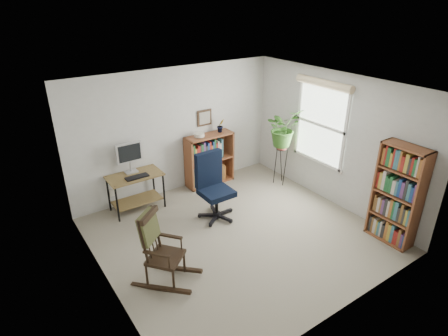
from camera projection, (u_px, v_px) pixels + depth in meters
floor at (238, 235)px, 6.09m from camera, size 4.20×4.00×0.00m
ceiling at (241, 88)px, 5.07m from camera, size 4.20×4.00×0.00m
wall_back at (176, 131)px, 7.07m from camera, size 4.20×0.00×2.40m
wall_front at (348, 232)px, 4.09m from camera, size 4.20×0.00×2.40m
wall_left at (99, 210)px, 4.50m from camera, size 0.00×4.00×2.40m
wall_right at (334, 140)px, 6.66m from camera, size 0.00×4.00×2.40m
window at (321, 125)px, 6.78m from camera, size 0.12×1.20×1.50m
desk at (136, 192)px, 6.70m from camera, size 0.94×0.52×0.68m
monitor at (130, 158)px, 6.54m from camera, size 0.46×0.16×0.56m
keyboard at (137, 177)px, 6.46m from camera, size 0.40×0.15×0.02m
office_chair at (216, 188)px, 6.31m from camera, size 0.66×0.66×1.19m
rocking_chair at (165, 248)px, 4.91m from camera, size 1.00×1.06×1.06m
low_bookshelf at (210, 159)px, 7.54m from camera, size 1.00×0.33×1.05m
tall_bookshelf at (397, 195)px, 5.66m from camera, size 0.30×0.70×1.60m
plant_stand at (281, 163)px, 7.57m from camera, size 0.29×0.29×0.90m
spider_plant at (284, 110)px, 7.09m from camera, size 1.69×1.88×1.46m
potted_plant_small at (221, 129)px, 7.45m from camera, size 0.13×0.24×0.11m
framed_picture at (205, 118)px, 7.30m from camera, size 0.32×0.04×0.32m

